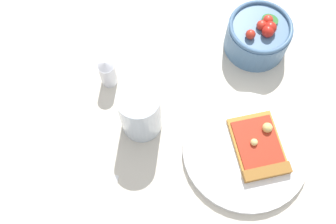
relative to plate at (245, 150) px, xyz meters
name	(u,v)px	position (x,y,z in m)	size (l,w,h in m)	color
ground_plane	(237,139)	(0.02, 0.02, -0.01)	(2.40, 2.40, 0.00)	beige
plate	(245,150)	(0.00, 0.00, 0.00)	(0.23, 0.23, 0.01)	white
pizza_slice_main	(260,149)	(0.01, -0.02, 0.01)	(0.15, 0.14, 0.03)	gold
salad_bowl	(258,36)	(0.23, 0.04, 0.03)	(0.13, 0.13, 0.09)	#4C7299
soda_glass	(140,113)	(-0.01, 0.20, 0.05)	(0.08, 0.08, 0.11)	silver
paper_napkin	(79,206)	(-0.19, 0.25, -0.01)	(0.13, 0.11, 0.00)	white
pepper_shaker	(108,72)	(0.05, 0.29, 0.03)	(0.03, 0.03, 0.07)	silver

